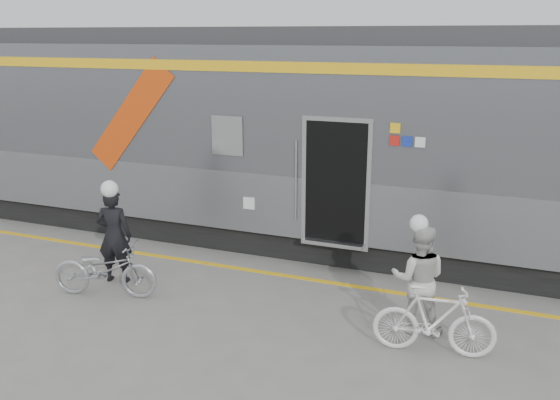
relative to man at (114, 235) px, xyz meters
The scene contains 9 objects.
ground 3.24m from the man, 17.31° to the right, with size 90.00×90.00×0.00m, color slate.
train 3.65m from the man, 72.33° to the left, with size 24.00×3.17×4.10m.
safety_strip 3.33m from the man, 22.09° to the left, with size 24.00×0.12×0.01m, color yellow.
man is the anchor object (origin of this frame).
bicycle_left 0.69m from the man, 70.02° to the right, with size 0.58×1.67×0.88m, color #A4A6AB.
woman 4.91m from the man, ahead, with size 0.75×0.58×1.54m, color beige.
bicycle_right 5.25m from the man, ahead, with size 0.44×1.55×0.93m, color white.
helmet_man 0.93m from the man, ahead, with size 0.28×0.28×0.28m, color white.
helmet_woman 4.99m from the man, ahead, with size 0.25×0.25×0.25m, color white.
Camera 1 is at (2.89, -6.61, 3.98)m, focal length 38.00 mm.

